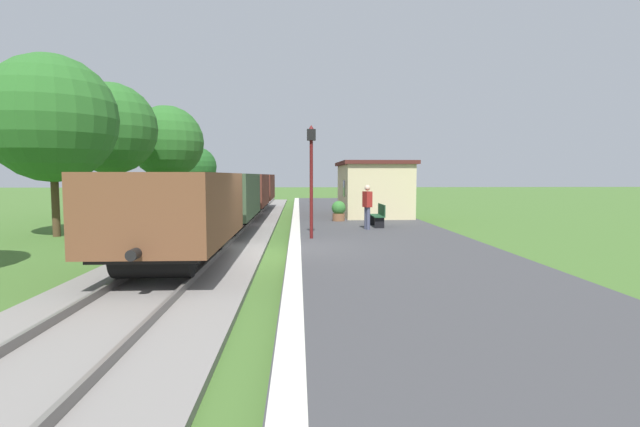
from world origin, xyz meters
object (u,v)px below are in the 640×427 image
Objects in this scene: tree_trackside_mid at (52,119)px; lamp_post_near at (311,161)px; bench_near_hut at (379,215)px; tree_trackside_far at (110,129)px; tree_field_left at (167,142)px; potted_planter at (339,211)px; freight_train at (233,196)px; person_waiting at (367,205)px; station_hut at (373,188)px; tree_field_distant at (197,167)px; bench_down_platform at (352,202)px.

lamp_post_near is at bearing -16.54° from tree_trackside_mid.
tree_trackside_far reaches higher than bench_near_hut.
bench_near_hut is 17.24m from tree_field_left.
potted_planter reaches higher than bench_near_hut.
freight_train reaches higher than potted_planter.
person_waiting is 12.28m from tree_trackside_mid.
bench_near_hut is (-0.63, -5.51, -0.93)m from station_hut.
tree_trackside_mid is 0.95× the size of tree_trackside_far.
tree_field_distant reaches higher than person_waiting.
potted_planter is 12.04m from tree_trackside_mid.
tree_field_distant is (2.02, 11.64, -1.78)m from tree_trackside_far.
potted_planter is 13.12m from tree_trackside_far.
tree_trackside_mid is at bearing -164.39° from potted_planter.
tree_trackside_far is at bearing -99.83° from tree_field_distant.
tree_trackside_mid reaches higher than freight_train.
tree_field_left is at bearing -69.30° from person_waiting.
station_hut is 5.62m from bench_near_hut.
freight_train is 17.33× the size of bench_down_platform.
station_hut is 3.79m from potted_planter.
bench_down_platform is at bearing 77.73° from lamp_post_near.
bench_down_platform is 0.21× the size of tree_trackside_far.
station_hut is 17.46m from tree_field_distant.
tree_field_left is (-10.26, 9.66, 3.73)m from potted_planter.
potted_planter is 0.25× the size of lamp_post_near.
station_hut is at bearing 68.98° from lamp_post_near.
station_hut reaches higher than freight_train.
bench_near_hut is 15.31m from tree_trackside_far.
tree_trackside_far is 1.59× the size of tree_field_distant.
tree_field_left is at bearing 86.53° from tree_trackside_mid.
bench_down_platform is at bearing -38.45° from tree_field_distant.
bench_down_platform is 0.41× the size of lamp_post_near.
tree_trackside_far is 1.06× the size of tree_field_left.
person_waiting is at bearing -49.82° from tree_field_left.
lamp_post_near is at bearing -69.23° from tree_field_distant.
lamp_post_near is at bearing -129.07° from bench_near_hut.
station_hut reaches higher than potted_planter.
tree_trackside_far is at bearing 174.99° from station_hut.
freight_train reaches higher than person_waiting.
freight_train is 7.03× the size of lamp_post_near.
person_waiting is 15.14m from tree_trackside_far.
tree_trackside_mid reaches higher than tree_field_left.
freight_train is at bearing 120.02° from lamp_post_near.
tree_trackside_mid reaches higher than tree_field_distant.
tree_trackside_mid is 7.39m from tree_trackside_far.
bench_near_hut is 21.59m from tree_field_distant.
bench_near_hut is 0.41× the size of lamp_post_near.
tree_field_distant reaches higher than station_hut.
tree_field_left is at bearing -95.13° from tree_field_distant.
bench_near_hut is 0.22× the size of tree_field_left.
lamp_post_near is 14.64m from tree_trackside_far.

